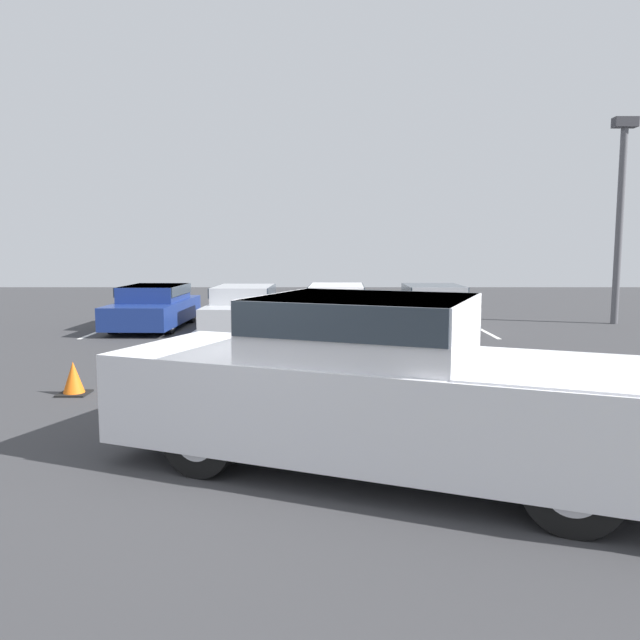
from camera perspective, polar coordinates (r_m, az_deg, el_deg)
ground_plane at (r=7.13m, az=-0.67°, el=-13.03°), size 60.00×60.00×0.00m
stall_stripe_a at (r=19.65m, az=-18.60°, el=-0.63°), size 0.12×4.79×0.01m
stall_stripe_b at (r=18.95m, az=-10.70°, el=-0.65°), size 0.12×4.79×0.01m
stall_stripe_c at (r=18.63m, az=-2.38°, el=-0.67°), size 0.12×4.79×0.01m
stall_stripe_d at (r=18.71m, az=6.06°, el=-0.66°), size 0.12×4.79×0.01m
stall_stripe_e at (r=19.19m, az=14.24°, el=-0.65°), size 0.12×4.79×0.01m
pickup_truck at (r=6.72m, az=6.77°, el=-6.02°), size 6.43×4.20×1.88m
parked_sedan_a at (r=19.09m, az=-14.81°, el=1.30°), size 1.90×4.52×1.26m
parked_sedan_b at (r=18.49m, az=-6.88°, el=1.30°), size 1.93×4.46×1.25m
parked_sedan_c at (r=18.66m, az=1.62°, el=1.42°), size 1.96×4.85×1.26m
parked_sedan_d at (r=19.00m, az=10.42°, el=1.40°), size 1.83×4.42×1.25m
light_post at (r=21.47m, az=25.88°, el=9.40°), size 0.70×0.36×6.27m
traffic_cone at (r=10.99m, az=-21.51°, el=-5.06°), size 0.47×0.47×0.55m
wheel_stop_curb at (r=21.68m, az=2.16°, el=0.57°), size 1.83×0.20×0.14m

